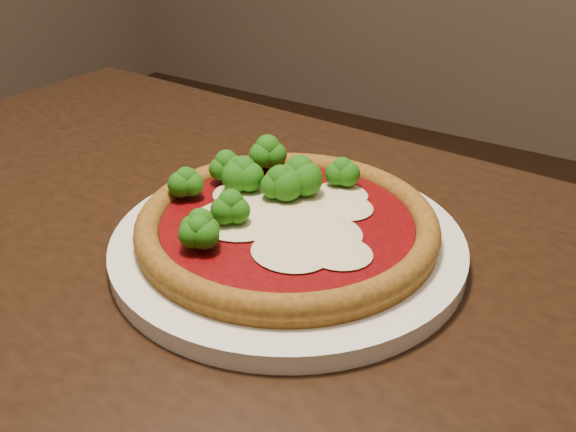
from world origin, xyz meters
The scene contains 3 objects.
dining_table centered at (0.18, -0.22, 0.64)m, with size 1.16×0.79×0.75m.
plate centered at (0.24, -0.17, 0.76)m, with size 0.34×0.34×0.02m, color white.
pizza centered at (0.23, -0.17, 0.78)m, with size 0.29×0.29×0.06m.
Camera 1 is at (0.52, -0.62, 1.09)m, focal length 40.00 mm.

